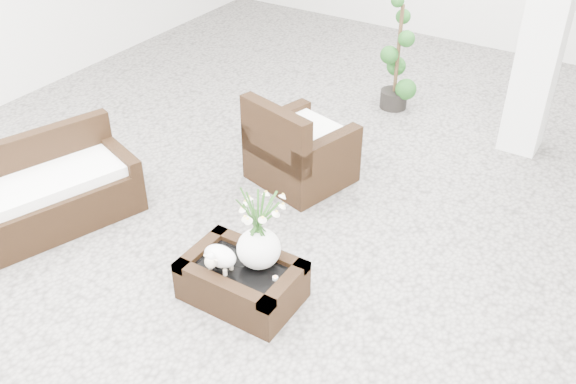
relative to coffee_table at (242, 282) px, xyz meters
The scene contains 8 objects.
ground 0.80m from the coffee_table, 90.02° to the left, with size 11.00×11.00×0.00m, color gray.
coffee_table is the anchor object (origin of this frame).
sheep_figurine 0.30m from the coffee_table, 140.19° to the right, with size 0.28×0.23×0.21m, color white.
planter_narcissus 0.57m from the coffee_table, 45.00° to the left, with size 0.44×0.44×0.80m, color white, non-canonical shape.
tealight 0.35m from the coffee_table, ahead, with size 0.04×0.04×0.03m, color white.
armchair 1.83m from the coffee_table, 106.14° to the left, with size 0.86×0.83×0.92m, color black.
loveseat 2.05m from the coffee_table, behind, with size 1.49×0.71×0.79m, color black.
topiary 3.78m from the coffee_table, 95.87° to the left, with size 0.36×0.36×1.36m, color #194616, non-canonical shape.
Camera 1 is at (2.31, -3.79, 3.57)m, focal length 40.08 mm.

